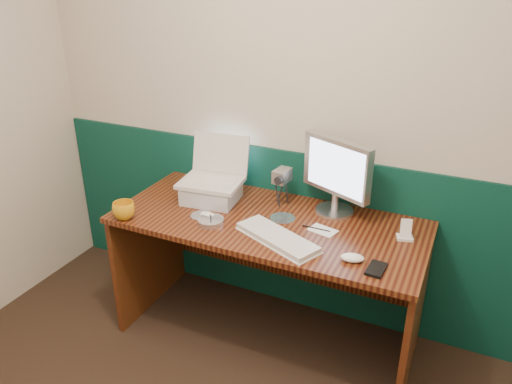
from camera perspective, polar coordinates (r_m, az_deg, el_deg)
The scene contains 19 objects.
back_wall at distance 2.66m, azimuth 7.89°, elevation 9.19°, with size 3.50×0.04×2.50m, color beige.
wainscot at distance 2.94m, azimuth 6.97°, elevation -5.10°, with size 3.48×0.02×1.00m, color #07332A.
desk at distance 2.76m, azimuth 1.33°, elevation -10.07°, with size 1.60×0.70×0.75m, color #330E09.
laptop_riser at distance 2.76m, azimuth -5.13°, elevation -0.06°, with size 0.28×0.24×0.10m, color #B8BCC4.
laptop at distance 2.69m, azimuth -5.28°, elevation 3.55°, with size 0.33×0.25×0.27m, color silver, non-canonical shape.
monitor at distance 2.59m, azimuth 9.21°, elevation 1.71°, with size 0.41×0.12×0.41m, color #BCBCC1, non-canonical shape.
keyboard at distance 2.38m, azimuth 2.45°, elevation -5.31°, with size 0.44×0.15×0.03m, color silver.
mouse_right at distance 2.26m, azimuth 10.95°, elevation -7.39°, with size 0.11×0.06×0.04m, color white.
mouse_left at distance 2.58m, azimuth -5.51°, elevation -2.70°, with size 0.10×0.06×0.03m, color white.
mug at distance 2.65m, azimuth -14.87°, elevation -2.06°, with size 0.11×0.11×0.09m, color orange.
camcorder at distance 2.69m, azimuth 2.98°, elevation 0.73°, with size 0.10×0.14×0.22m, color #BAB9BF, non-canonical shape.
cd_spindle at distance 2.53m, azimuth -5.18°, elevation -3.36°, with size 0.13×0.13×0.03m, color silver.
cd_loose_a at distance 2.63m, azimuth -6.25°, elevation -2.65°, with size 0.12×0.12×0.00m, color silver.
cd_loose_b at distance 2.59m, azimuth 3.06°, elevation -2.97°, with size 0.13×0.13×0.00m, color silver.
pen at distance 2.49m, azimuth 6.89°, elevation -4.16°, with size 0.01×0.01×0.14m, color black.
papers at distance 2.49m, azimuth 7.64°, elevation -4.37°, with size 0.13×0.09×0.00m, color silver.
dock at distance 2.49m, azimuth 16.62°, elevation -5.02°, with size 0.08×0.06×0.01m, color white.
music_player at distance 2.47m, azimuth 16.76°, elevation -3.97°, with size 0.05×0.01×0.09m, color white.
pda at distance 2.22m, azimuth 13.57°, elevation -8.55°, with size 0.07×0.12×0.01m, color black.
Camera 1 is at (0.74, -0.70, 1.95)m, focal length 35.00 mm.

